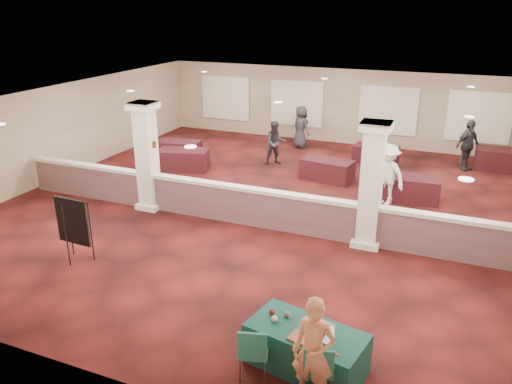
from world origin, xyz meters
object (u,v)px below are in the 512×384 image
at_px(far_table_front_right, 408,188).
at_px(attendee_b, 387,174).
at_px(far_table_back_center, 376,154).
at_px(attendee_d, 301,127).
at_px(easel_board, 72,222).
at_px(attendee_c, 467,145).
at_px(far_table_front_left, 184,159).
at_px(conf_chair_main, 318,366).
at_px(woman, 313,353).
at_px(far_table_back_right, 503,160).
at_px(far_table_back_left, 178,150).
at_px(far_table_front_center, 327,170).
at_px(attendee_a, 276,143).
at_px(near_table, 306,348).
at_px(conf_chair_side, 253,349).

relative_size(far_table_front_right, attendee_b, 1.00).
distance_m(far_table_back_center, attendee_d, 3.53).
bearing_deg(easel_board, attendee_c, 56.00).
bearing_deg(far_table_front_left, easel_board, -80.47).
distance_m(conf_chair_main, woman, 0.35).
bearing_deg(far_table_back_right, attendee_d, 179.31).
height_order(woman, attendee_b, attendee_b).
bearing_deg(attendee_d, far_table_back_center, -162.86).
relative_size(woman, far_table_front_left, 0.99).
bearing_deg(far_table_back_center, conf_chair_main, -84.28).
bearing_deg(easel_board, far_table_back_left, 107.72).
height_order(far_table_front_left, far_table_back_right, far_table_back_right).
bearing_deg(attendee_c, woman, -149.88).
height_order(far_table_back_left, attendee_b, attendee_b).
relative_size(far_table_back_left, far_table_back_right, 0.91).
bearing_deg(far_table_front_right, far_table_back_right, 56.46).
height_order(far_table_front_center, far_table_back_left, far_table_front_center).
distance_m(far_table_front_center, attendee_a, 2.54).
height_order(near_table, woman, woman).
bearing_deg(attendee_a, far_table_back_center, -8.46).
distance_m(woman, far_table_back_left, 13.48).
distance_m(easel_board, far_table_back_left, 8.49).
bearing_deg(far_table_back_left, attendee_b, -11.29).
bearing_deg(conf_chair_main, far_table_front_center, 85.38).
bearing_deg(near_table, woman, -54.63).
xyz_separation_m(far_table_front_left, far_table_back_right, (10.95, 4.37, 0.02)).
xyz_separation_m(easel_board, far_table_front_right, (6.84, 7.12, -0.64)).
relative_size(near_table, far_table_front_left, 1.07).
relative_size(conf_chair_main, attendee_b, 0.52).
height_order(woman, attendee_c, attendee_c).
bearing_deg(far_table_front_center, near_table, -77.26).
height_order(conf_chair_side, far_table_back_center, conf_chair_side).
distance_m(conf_chair_main, far_table_back_left, 13.41).
distance_m(near_table, conf_chair_side, 0.95).
relative_size(far_table_back_center, far_table_back_right, 0.85).
xyz_separation_m(far_table_front_center, attendee_d, (-2.11, 3.59, 0.53)).
relative_size(far_table_back_right, attendee_c, 1.03).
distance_m(near_table, attendee_c, 12.72).
relative_size(far_table_back_left, attendee_c, 0.94).
distance_m(far_table_front_center, far_table_back_center, 2.89).
distance_m(far_table_back_left, attendee_b, 8.52).
height_order(far_table_back_center, attendee_d, attendee_d).
height_order(easel_board, woman, woman).
bearing_deg(conf_chair_side, attendee_c, 60.89).
distance_m(attendee_b, attendee_d, 6.67).
xyz_separation_m(attendee_a, attendee_c, (6.72, 2.00, 0.11)).
bearing_deg(conf_chair_side, far_table_back_center, 74.67).
bearing_deg(conf_chair_main, far_table_front_right, 69.43).
bearing_deg(attendee_a, far_table_front_left, 179.47).
bearing_deg(easel_board, near_table, -10.14).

